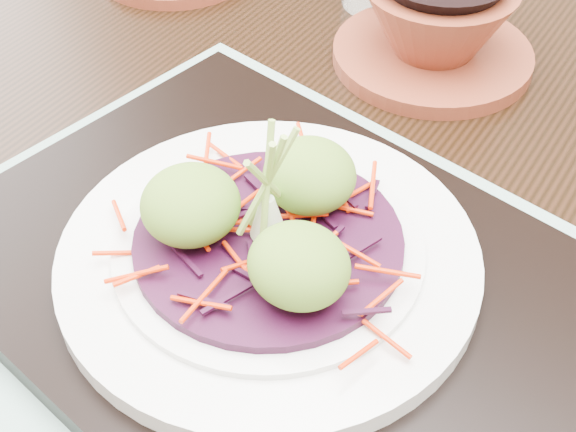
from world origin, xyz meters
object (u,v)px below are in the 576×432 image
Objects in this scene: dining_table at (361,324)px; terracotta_bowl_set at (436,28)px; serving_tray at (269,275)px; white_plate at (269,256)px.

terracotta_bowl_set reaches higher than dining_table.
terracotta_bowl_set is at bearing 104.71° from serving_tray.
serving_tray is (-0.02, -0.09, 0.12)m from dining_table.
white_plate is at bearing 0.00° from serving_tray.
white_plate is (-0.02, -0.09, 0.14)m from dining_table.
dining_table is at bearing 79.70° from serving_tray.
serving_tray is 1.54× the size of white_plate.
white_plate is 0.31m from terracotta_bowl_set.
dining_table is at bearing -70.53° from terracotta_bowl_set.
terracotta_bowl_set is at bearing 99.95° from white_plate.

